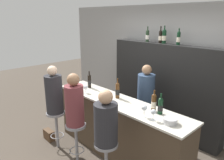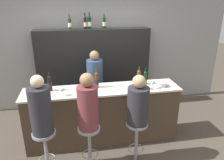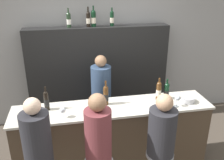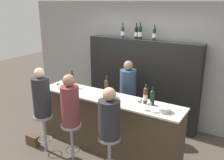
% 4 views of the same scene
% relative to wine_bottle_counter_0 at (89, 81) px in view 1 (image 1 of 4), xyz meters
% --- Properties ---
extents(ground_plane, '(16.00, 16.00, 0.00)m').
position_rel_wine_bottle_counter_0_xyz_m(ground_plane, '(0.86, -0.34, -1.16)').
color(ground_plane, '#4C4238').
extents(wall_back, '(6.40, 0.05, 2.60)m').
position_rel_wine_bottle_counter_0_xyz_m(wall_back, '(0.86, 1.48, 0.14)').
color(wall_back, '#9E9E9E').
rests_on(wall_back, ground_plane).
extents(bar_counter, '(2.67, 0.56, 1.02)m').
position_rel_wine_bottle_counter_0_xyz_m(bar_counter, '(0.86, -0.08, -0.65)').
color(bar_counter, '#473828').
rests_on(bar_counter, ground_plane).
extents(back_bar_cabinet, '(2.50, 0.28, 1.84)m').
position_rel_wine_bottle_counter_0_xyz_m(back_bar_cabinet, '(0.86, 1.26, -0.24)').
color(back_bar_cabinet, black).
rests_on(back_bar_cabinet, ground_plane).
extents(wine_bottle_counter_0, '(0.07, 0.07, 0.33)m').
position_rel_wine_bottle_counter_0_xyz_m(wine_bottle_counter_0, '(0.00, 0.00, 0.00)').
color(wine_bottle_counter_0, black).
rests_on(wine_bottle_counter_0, bar_counter).
extents(wine_bottle_counter_1, '(0.07, 0.07, 0.34)m').
position_rel_wine_bottle_counter_0_xyz_m(wine_bottle_counter_1, '(0.77, -0.00, 0.00)').
color(wine_bottle_counter_1, '#4C2D14').
rests_on(wine_bottle_counter_1, bar_counter).
extents(wine_bottle_counter_2, '(0.07, 0.07, 0.33)m').
position_rel_wine_bottle_counter_0_xyz_m(wine_bottle_counter_2, '(1.52, 0.00, 0.00)').
color(wine_bottle_counter_2, '#4C2D14').
rests_on(wine_bottle_counter_2, bar_counter).
extents(wine_bottle_counter_3, '(0.07, 0.07, 0.30)m').
position_rel_wine_bottle_counter_0_xyz_m(wine_bottle_counter_3, '(1.64, 0.00, -0.01)').
color(wine_bottle_counter_3, black).
rests_on(wine_bottle_counter_3, bar_counter).
extents(wine_bottle_backbar_0, '(0.07, 0.07, 0.31)m').
position_rel_wine_bottle_counter_0_xyz_m(wine_bottle_backbar_0, '(0.38, 1.26, 0.81)').
color(wine_bottle_backbar_0, '#233823').
rests_on(wine_bottle_backbar_0, back_bar_cabinet).
extents(wine_bottle_backbar_1, '(0.07, 0.07, 0.33)m').
position_rel_wine_bottle_counter_0_xyz_m(wine_bottle_backbar_1, '(0.70, 1.26, 0.81)').
color(wine_bottle_backbar_1, black).
rests_on(wine_bottle_backbar_1, back_bar_cabinet).
extents(wine_bottle_backbar_2, '(0.08, 0.08, 0.34)m').
position_rel_wine_bottle_counter_0_xyz_m(wine_bottle_backbar_2, '(0.79, 1.26, 0.82)').
color(wine_bottle_backbar_2, black).
rests_on(wine_bottle_backbar_2, back_bar_cabinet).
extents(wine_bottle_backbar_3, '(0.07, 0.07, 0.31)m').
position_rel_wine_bottle_counter_0_xyz_m(wine_bottle_backbar_3, '(1.10, 1.26, 0.81)').
color(wine_bottle_backbar_3, black).
rests_on(wine_bottle_backbar_3, back_bar_cabinet).
extents(wine_glass_0, '(0.07, 0.07, 0.13)m').
position_rel_wine_bottle_counter_0_xyz_m(wine_glass_0, '(-0.15, -0.24, -0.05)').
color(wine_glass_0, silver).
rests_on(wine_glass_0, bar_counter).
extents(wine_glass_1, '(0.08, 0.08, 0.14)m').
position_rel_wine_bottle_counter_0_xyz_m(wine_glass_1, '(0.20, -0.24, -0.04)').
color(wine_glass_1, silver).
rests_on(wine_glass_1, bar_counter).
extents(wine_glass_2, '(0.08, 0.08, 0.17)m').
position_rel_wine_bottle_counter_0_xyz_m(wine_glass_2, '(1.54, -0.24, -0.01)').
color(wine_glass_2, silver).
rests_on(wine_glass_2, bar_counter).
extents(wine_glass_3, '(0.07, 0.07, 0.16)m').
position_rel_wine_bottle_counter_0_xyz_m(wine_glass_3, '(1.69, -0.24, -0.02)').
color(wine_glass_3, silver).
rests_on(wine_glass_3, bar_counter).
extents(metal_bowl, '(0.18, 0.18, 0.07)m').
position_rel_wine_bottle_counter_0_xyz_m(metal_bowl, '(1.90, -0.15, -0.10)').
color(metal_bowl, '#B7B7BC').
rests_on(metal_bowl, bar_counter).
extents(bar_stool_left, '(0.33, 0.33, 0.71)m').
position_rel_wine_bottle_counter_0_xyz_m(bar_stool_left, '(-0.07, -0.73, -0.62)').
color(bar_stool_left, gray).
rests_on(bar_stool_left, ground_plane).
extents(guest_seated_left, '(0.30, 0.30, 0.85)m').
position_rel_wine_bottle_counter_0_xyz_m(guest_seated_left, '(-0.07, -0.73, -0.08)').
color(guest_seated_left, '#28282D').
rests_on(guest_seated_left, bar_stool_left).
extents(bar_stool_middle, '(0.33, 0.33, 0.71)m').
position_rel_wine_bottle_counter_0_xyz_m(bar_stool_middle, '(0.56, -0.73, -0.62)').
color(bar_stool_middle, gray).
rests_on(bar_stool_middle, ground_plane).
extents(guest_seated_middle, '(0.29, 0.29, 0.84)m').
position_rel_wine_bottle_counter_0_xyz_m(guest_seated_middle, '(0.56, -0.73, -0.08)').
color(guest_seated_middle, brown).
rests_on(guest_seated_middle, bar_stool_middle).
extents(bar_stool_right, '(0.33, 0.33, 0.71)m').
position_rel_wine_bottle_counter_0_xyz_m(bar_stool_right, '(1.29, -0.73, -0.62)').
color(bar_stool_right, gray).
rests_on(bar_stool_right, ground_plane).
extents(guest_seated_right, '(0.32, 0.32, 0.76)m').
position_rel_wine_bottle_counter_0_xyz_m(guest_seated_right, '(1.29, -0.73, -0.13)').
color(guest_seated_right, '#28282D').
rests_on(guest_seated_right, bar_stool_right).
extents(bartender, '(0.33, 0.33, 1.50)m').
position_rel_wine_bottle_counter_0_xyz_m(bartender, '(0.82, 0.72, -0.47)').
color(bartender, '#334766').
rests_on(bartender, ground_plane).
extents(handbag, '(0.26, 0.12, 0.20)m').
position_rel_wine_bottle_counter_0_xyz_m(handbag, '(-0.41, -0.73, -1.06)').
color(handbag, '#513823').
rests_on(handbag, ground_plane).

